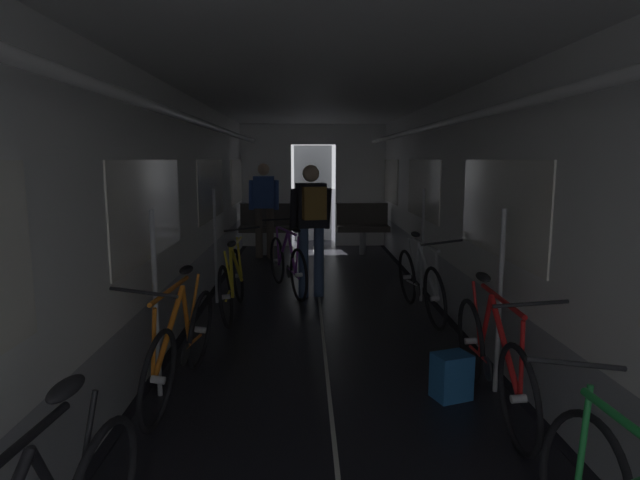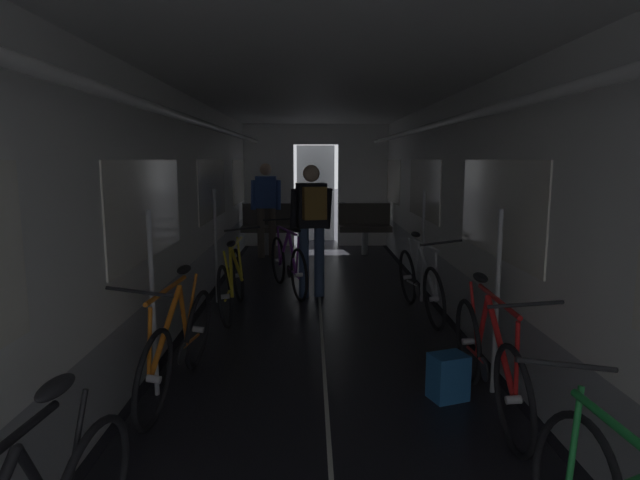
# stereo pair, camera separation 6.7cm
# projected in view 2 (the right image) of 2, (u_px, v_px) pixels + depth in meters

# --- Properties ---
(train_car_shell) EXTENTS (3.14, 12.34, 2.57)m
(train_car_shell) POSITION_uv_depth(u_px,v_px,m) (322.00, 165.00, 5.22)
(train_car_shell) COLOR black
(train_car_shell) RESTS_ON ground
(bench_seat_far_left) EXTENTS (0.98, 0.51, 0.95)m
(bench_seat_far_left) POSITION_uv_depth(u_px,v_px,m) (268.00, 224.00, 9.80)
(bench_seat_far_left) COLOR gray
(bench_seat_far_left) RESTS_ON ground
(bench_seat_far_right) EXTENTS (0.98, 0.51, 0.95)m
(bench_seat_far_right) POSITION_uv_depth(u_px,v_px,m) (365.00, 224.00, 9.83)
(bench_seat_far_right) COLOR gray
(bench_seat_far_right) RESTS_ON ground
(bicycle_silver) EXTENTS (0.45, 1.69, 0.95)m
(bicycle_silver) POSITION_uv_depth(u_px,v_px,m) (420.00, 283.00, 5.93)
(bicycle_silver) COLOR black
(bicycle_silver) RESTS_ON ground
(bicycle_red) EXTENTS (0.44, 1.69, 0.95)m
(bicycle_red) POSITION_uv_depth(u_px,v_px,m) (488.00, 359.00, 3.65)
(bicycle_red) COLOR black
(bicycle_red) RESTS_ON ground
(bicycle_orange) EXTENTS (0.45, 1.69, 0.95)m
(bicycle_orange) POSITION_uv_depth(u_px,v_px,m) (178.00, 344.00, 3.95)
(bicycle_orange) COLOR black
(bicycle_orange) RESTS_ON ground
(bicycle_yellow) EXTENTS (0.44, 1.69, 0.95)m
(bicycle_yellow) POSITION_uv_depth(u_px,v_px,m) (232.00, 281.00, 6.01)
(bicycle_yellow) COLOR black
(bicycle_yellow) RESTS_ON ground
(person_cyclist_aisle) EXTENTS (0.56, 0.45, 1.69)m
(person_cyclist_aisle) POSITION_uv_depth(u_px,v_px,m) (312.00, 219.00, 6.65)
(person_cyclist_aisle) COLOR #384C75
(person_cyclist_aisle) RESTS_ON ground
(bicycle_purple_in_aisle) EXTENTS (0.64, 1.62, 0.94)m
(bicycle_purple_in_aisle) POSITION_uv_depth(u_px,v_px,m) (288.00, 264.00, 7.00)
(bicycle_purple_in_aisle) COLOR black
(bicycle_purple_in_aisle) RESTS_ON ground
(person_standing_near_bench) EXTENTS (0.53, 0.23, 1.69)m
(person_standing_near_bench) POSITION_uv_depth(u_px,v_px,m) (266.00, 204.00, 9.37)
(person_standing_near_bench) COLOR brown
(person_standing_near_bench) RESTS_ON ground
(backpack_on_floor) EXTENTS (0.31, 0.27, 0.34)m
(backpack_on_floor) POSITION_uv_depth(u_px,v_px,m) (448.00, 377.00, 3.88)
(backpack_on_floor) COLOR #1E5693
(backpack_on_floor) RESTS_ON ground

